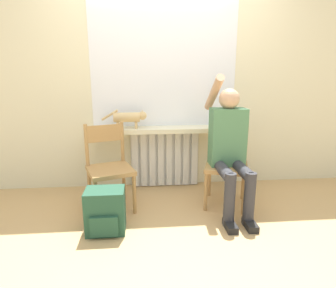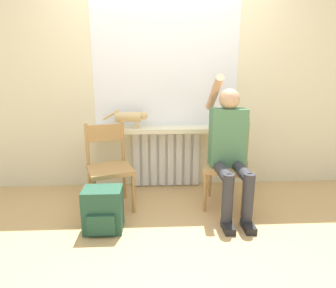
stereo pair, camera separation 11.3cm
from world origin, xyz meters
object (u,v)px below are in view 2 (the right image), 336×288
chair_right (227,164)px  backpack (103,210)px  chair_left (109,166)px  cat (131,117)px  person (230,146)px

chair_right → backpack: size_ratio=2.23×
chair_left → cat: size_ratio=1.71×
chair_left → person: 1.20m
chair_left → cat: 0.63m
chair_right → chair_left: bearing=-161.1°
cat → chair_left: bearing=-114.5°
chair_left → cat: cat is taller
chair_right → person: person is taller
chair_left → chair_right: same height
backpack → person: bearing=16.2°
backpack → chair_left: bearing=91.0°
chair_left → person: person is taller
person → backpack: 1.30m
chair_right → person: (-0.01, -0.12, 0.22)m
chair_left → person: bearing=-25.1°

